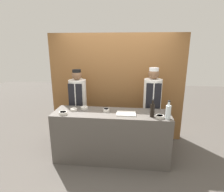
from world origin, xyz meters
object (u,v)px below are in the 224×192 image
sauce_bowl_red (63,113)px  bottle_clear (168,112)px  bottle_soy (152,110)px  chef_left (78,105)px  sauce_bowl_brown (74,109)px  cutting_board (126,114)px  sauce_bowl_purple (84,108)px  chef_right (152,106)px  sauce_bowl_yellow (160,116)px  sauce_bowl_white (106,110)px

sauce_bowl_red → bottle_clear: bottle_clear is taller
bottle_soy → chef_left: chef_left is taller
sauce_bowl_brown → bottle_soy: size_ratio=0.39×
cutting_board → bottle_clear: bearing=-11.0°
cutting_board → chef_left: chef_left is taller
sauce_bowl_purple → chef_right: chef_right is taller
sauce_bowl_brown → chef_left: 0.54m
sauce_bowl_purple → bottle_soy: 1.30m
bottle_soy → sauce_bowl_brown: bearing=174.0°
sauce_bowl_yellow → sauce_bowl_white: sauce_bowl_white is taller
bottle_soy → chef_left: (-1.51, 0.68, -0.18)m
cutting_board → sauce_bowl_red: bearing=-173.0°
sauce_bowl_purple → bottle_soy: (1.26, -0.27, 0.10)m
sauce_bowl_red → sauce_bowl_yellow: sauce_bowl_red is taller
sauce_bowl_red → chef_right: size_ratio=0.08×
chef_right → bottle_clear: bearing=-75.6°
sauce_bowl_purple → sauce_bowl_brown: size_ratio=1.10×
sauce_bowl_brown → sauce_bowl_yellow: sauce_bowl_yellow is taller
sauce_bowl_brown → bottle_clear: bearing=-7.2°
bottle_soy → chef_right: chef_right is taller
sauce_bowl_white → chef_right: chef_right is taller
sauce_bowl_yellow → sauce_bowl_white: bearing=167.7°
chef_left → cutting_board: bearing=-29.8°
sauce_bowl_purple → sauce_bowl_yellow: (1.39, -0.31, 0.00)m
bottle_clear → sauce_bowl_brown: bearing=172.8°
sauce_bowl_purple → bottle_clear: bottle_clear is taller
sauce_bowl_yellow → sauce_bowl_brown: bearing=172.9°
sauce_bowl_brown → chef_left: size_ratio=0.07×
sauce_bowl_yellow → chef_right: chef_right is taller
sauce_bowl_yellow → bottle_soy: 0.16m
cutting_board → bottle_clear: bottle_clear is taller
bottle_soy → chef_right: bearing=84.7°
sauce_bowl_brown → chef_left: (-0.07, 0.53, -0.08)m
sauce_bowl_brown → sauce_bowl_yellow: size_ratio=0.91×
sauce_bowl_brown → sauce_bowl_yellow: bearing=-7.1°
cutting_board → sauce_bowl_brown: bearing=175.5°
sauce_bowl_red → cutting_board: size_ratio=0.41×
sauce_bowl_yellow → cutting_board: sauce_bowl_yellow is taller
sauce_bowl_red → bottle_soy: (1.56, 0.06, 0.10)m
sauce_bowl_brown → cutting_board: sauce_bowl_brown is taller
sauce_bowl_red → sauce_bowl_purple: bearing=48.0°
sauce_bowl_yellow → chef_right: bearing=94.9°
sauce_bowl_brown → bottle_clear: 1.71m
sauce_bowl_red → bottle_clear: (1.82, 0.00, 0.10)m
bottle_clear → cutting_board: bearing=169.0°
sauce_bowl_red → chef_right: bearing=24.6°
sauce_bowl_red → sauce_bowl_white: bearing=17.0°
bottle_soy → sauce_bowl_yellow: bearing=-18.6°
sauce_bowl_red → bottle_soy: 1.57m
bottle_soy → chef_right: 0.70m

